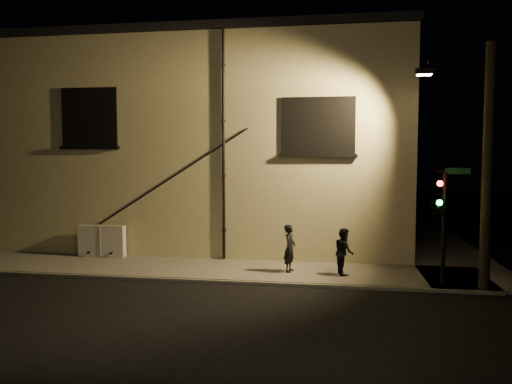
% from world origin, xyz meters
% --- Properties ---
extents(ground, '(90.00, 90.00, 0.00)m').
position_xyz_m(ground, '(0.00, 0.00, 0.00)').
color(ground, black).
extents(sidewalk, '(21.00, 16.00, 0.12)m').
position_xyz_m(sidewalk, '(1.22, 4.39, 0.06)').
color(sidewalk, '#5F5F55').
rests_on(sidewalk, ground).
extents(building, '(16.20, 12.23, 8.80)m').
position_xyz_m(building, '(-3.00, 8.99, 4.40)').
color(building, '#BAB685').
rests_on(building, ground).
extents(utility_cabinet, '(1.81, 0.31, 1.19)m').
position_xyz_m(utility_cabinet, '(-6.48, 2.70, 0.72)').
color(utility_cabinet, beige).
rests_on(utility_cabinet, sidewalk).
extents(pedestrian_a, '(0.48, 0.63, 1.56)m').
position_xyz_m(pedestrian_a, '(0.77, 1.36, 0.90)').
color(pedestrian_a, black).
rests_on(pedestrian_a, sidewalk).
extents(pedestrian_b, '(0.72, 0.84, 1.50)m').
position_xyz_m(pedestrian_b, '(2.53, 1.25, 0.87)').
color(pedestrian_b, black).
rests_on(pedestrian_b, sidewalk).
extents(traffic_signal, '(1.31, 2.04, 3.46)m').
position_xyz_m(traffic_signal, '(5.19, 0.28, 2.45)').
color(traffic_signal, black).
rests_on(traffic_signal, sidewalk).
extents(streetlamp_pole, '(2.02, 1.39, 7.09)m').
position_xyz_m(streetlamp_pole, '(6.37, 0.19, 3.77)').
color(streetlamp_pole, black).
rests_on(streetlamp_pole, ground).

